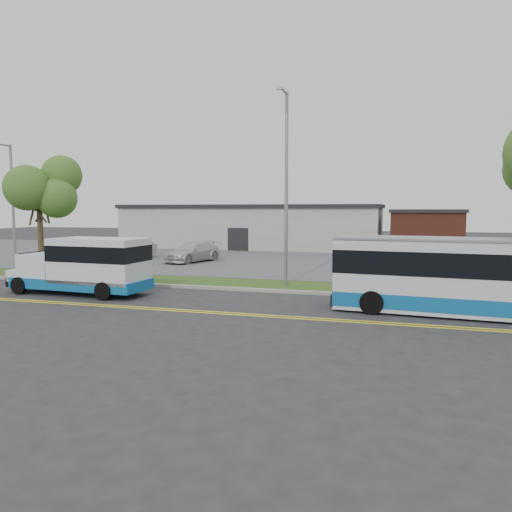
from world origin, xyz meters
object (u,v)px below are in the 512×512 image
(streetlight_near, at_px, (286,182))
(pedestrian, at_px, (60,256))
(tree_west, at_px, (39,188))
(parked_car_b, at_px, (192,252))
(streetlight_far, at_px, (12,201))
(transit_bus, at_px, (477,277))
(parked_car_a, at_px, (135,249))
(shuttle_bus, at_px, (87,264))

(streetlight_near, height_order, pedestrian, streetlight_near)
(tree_west, xyz_separation_m, parked_car_b, (5.93, 8.62, -4.31))
(tree_west, xyz_separation_m, streetlight_far, (-4.00, 2.22, -0.65))
(transit_bus, bearing_deg, parked_car_b, 146.59)
(streetlight_near, xyz_separation_m, transit_bus, (8.24, -4.53, -3.79))
(parked_car_a, relative_size, parked_car_b, 0.86)
(shuttle_bus, height_order, pedestrian, shuttle_bus)
(transit_bus, distance_m, parked_car_a, 27.04)
(parked_car_a, bearing_deg, shuttle_bus, -63.31)
(streetlight_near, relative_size, parked_car_b, 1.95)
(tree_west, height_order, streetlight_far, streetlight_far)
(streetlight_near, distance_m, parked_car_a, 18.22)
(tree_west, xyz_separation_m, shuttle_bus, (6.73, -5.03, -3.73))
(pedestrian, bearing_deg, streetlight_far, -52.79)
(streetlight_far, xyz_separation_m, transit_bus, (27.24, -7.21, -3.03))
(streetlight_far, height_order, shuttle_bus, streetlight_far)
(streetlight_far, bearing_deg, parked_car_a, 58.69)
(streetlight_far, bearing_deg, pedestrian, -16.89)
(streetlight_near, xyz_separation_m, parked_car_b, (-9.07, 9.10, -4.42))
(streetlight_near, distance_m, pedestrian, 14.98)
(shuttle_bus, bearing_deg, transit_bus, 3.06)
(transit_bus, height_order, parked_car_a, transit_bus)
(streetlight_far, xyz_separation_m, shuttle_bus, (10.73, -7.25, -3.08))
(shuttle_bus, relative_size, parked_car_a, 1.65)
(pedestrian, distance_m, parked_car_a, 8.95)
(transit_bus, bearing_deg, tree_west, 172.65)
(tree_west, height_order, shuttle_bus, tree_west)
(tree_west, height_order, streetlight_near, streetlight_near)
(tree_west, relative_size, streetlight_far, 0.86)
(transit_bus, bearing_deg, streetlight_far, 169.95)
(streetlight_far, height_order, transit_bus, streetlight_far)
(pedestrian, bearing_deg, shuttle_bus, 100.21)
(tree_west, bearing_deg, transit_bus, -12.14)
(streetlight_near, height_order, parked_car_b, streetlight_near)
(pedestrian, bearing_deg, parked_car_b, -159.85)
(transit_bus, bearing_deg, streetlight_near, 156.00)
(tree_west, relative_size, pedestrian, 3.53)
(tree_west, bearing_deg, pedestrian, 50.43)
(streetlight_far, distance_m, parked_car_b, 12.37)
(tree_west, bearing_deg, parked_car_b, 55.49)
(tree_west, distance_m, parked_car_b, 11.32)
(streetlight_near, bearing_deg, streetlight_far, 171.95)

